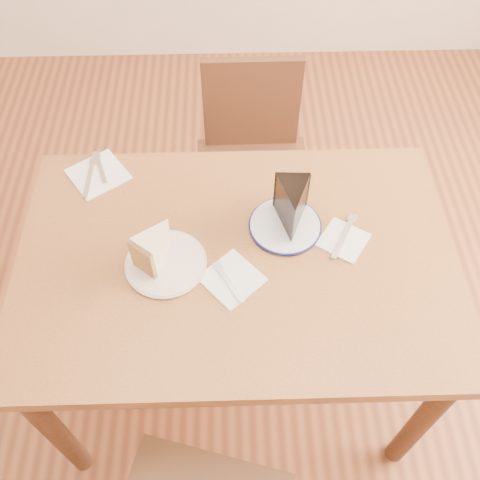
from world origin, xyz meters
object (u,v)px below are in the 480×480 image
object	(u,v)px
plate_cream	(166,263)
plate_navy	(285,226)
carrot_cake	(157,246)
chocolate_cake	(292,210)
chair_far	(252,166)
table	(236,275)

from	to	relation	value
plate_cream	plate_navy	distance (m)	0.35
plate_navy	carrot_cake	distance (m)	0.37
plate_navy	chocolate_cake	size ratio (longest dim) A/B	1.49
chair_far	plate_navy	world-z (taller)	chair_far
chair_far	plate_navy	distance (m)	0.58
carrot_cake	chocolate_cake	bearing A→B (deg)	53.61
table	plate_cream	bearing A→B (deg)	-172.83
plate_navy	chocolate_cake	world-z (taller)	chocolate_cake
table	plate_navy	distance (m)	0.20
carrot_cake	chocolate_cake	distance (m)	0.38
chair_far	chocolate_cake	distance (m)	0.62
table	chocolate_cake	distance (m)	0.25
plate_cream	chocolate_cake	distance (m)	0.37
table	plate_navy	size ratio (longest dim) A/B	6.10
plate_cream	table	bearing A→B (deg)	7.17
plate_cream	chocolate_cake	size ratio (longest dim) A/B	1.59
plate_navy	chair_far	bearing A→B (deg)	97.46
chocolate_cake	table	bearing A→B (deg)	34.64
table	plate_cream	world-z (taller)	plate_cream
chair_far	plate_navy	bearing A→B (deg)	96.97
table	plate_navy	world-z (taller)	plate_navy
carrot_cake	chocolate_cake	xyz separation A→B (m)	(0.36, 0.10, 0.01)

